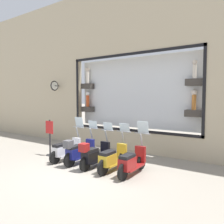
% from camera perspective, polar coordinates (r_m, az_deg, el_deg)
% --- Properties ---
extents(ground_plane, '(120.00, 120.00, 0.00)m').
position_cam_1_polar(ground_plane, '(7.84, -8.17, -15.14)').
color(ground_plane, gray).
extents(building_facade, '(1.20, 36.00, 7.95)m').
position_cam_1_polar(building_facade, '(10.48, 5.19, 12.18)').
color(building_facade, tan).
rests_on(building_facade, ground_plane).
extents(scooter_red_0, '(1.81, 0.60, 1.70)m').
position_cam_1_polar(scooter_red_0, '(7.32, 5.14, -12.84)').
color(scooter_red_0, black).
rests_on(scooter_red_0, ground_plane).
extents(scooter_yellow_1, '(1.81, 0.60, 1.57)m').
position_cam_1_polar(scooter_yellow_1, '(7.70, 0.07, -12.02)').
color(scooter_yellow_1, black).
rests_on(scooter_yellow_1, ground_plane).
extents(scooter_black_2, '(1.80, 0.61, 1.56)m').
position_cam_1_polar(scooter_black_2, '(8.07, -4.73, -11.05)').
color(scooter_black_2, black).
rests_on(scooter_black_2, ground_plane).
extents(scooter_navy_3, '(1.81, 0.60, 1.58)m').
position_cam_1_polar(scooter_navy_3, '(8.55, -8.73, -10.15)').
color(scooter_navy_3, black).
rests_on(scooter_navy_3, ground_plane).
extents(scooter_white_4, '(1.80, 0.60, 1.70)m').
position_cam_1_polar(scooter_white_4, '(9.11, -12.03, -9.62)').
color(scooter_white_4, black).
rests_on(scooter_white_4, ground_plane).
extents(shop_sign_post, '(0.36, 0.45, 1.57)m').
position_cam_1_polar(shop_sign_post, '(9.97, -15.95, -6.15)').
color(shop_sign_post, '#232326').
rests_on(shop_sign_post, ground_plane).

